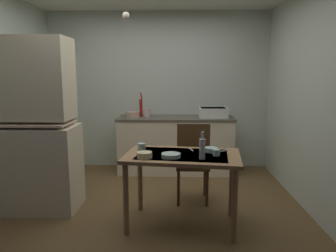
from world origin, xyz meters
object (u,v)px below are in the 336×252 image
at_px(serving_bowl_wide, 145,155).
at_px(teacup_mint, 142,147).
at_px(mixing_bowl_counter, 133,114).
at_px(dining_table, 182,164).
at_px(glass_bottle, 202,148).
at_px(hand_pump, 141,106).
at_px(chair_far_side, 193,162).
at_px(sink_basin, 213,112).
at_px(hutch_cabinet, 34,132).

relative_size(serving_bowl_wide, teacup_mint, 1.81).
height_order(mixing_bowl_counter, dining_table, mixing_bowl_counter).
bearing_deg(glass_bottle, dining_table, 136.03).
distance_m(hand_pump, chair_far_side, 1.62).
bearing_deg(chair_far_side, sink_basin, 73.70).
bearing_deg(dining_table, serving_bowl_wide, -157.02).
relative_size(sink_basin, chair_far_side, 0.44).
height_order(hutch_cabinet, glass_bottle, hutch_cabinet).
bearing_deg(serving_bowl_wide, hand_pump, 97.40).
xyz_separation_m(mixing_bowl_counter, chair_far_side, (0.89, -1.23, -0.41)).
bearing_deg(teacup_mint, glass_bottle, -27.80).
bearing_deg(teacup_mint, hand_pump, 96.60).
bearing_deg(hand_pump, serving_bowl_wide, -82.60).
relative_size(hand_pump, dining_table, 0.32).
bearing_deg(sink_basin, hand_pump, 177.73).
xyz_separation_m(chair_far_side, glass_bottle, (0.05, -0.75, 0.35)).
distance_m(mixing_bowl_counter, serving_bowl_wide, 2.00).
distance_m(chair_far_side, teacup_mint, 0.76).
distance_m(hand_pump, mixing_bowl_counter, 0.20).
height_order(hutch_cabinet, dining_table, hutch_cabinet).
relative_size(hand_pump, teacup_mint, 4.67).
relative_size(serving_bowl_wide, glass_bottle, 0.57).
bearing_deg(hutch_cabinet, sink_basin, 34.14).
height_order(hutch_cabinet, sink_basin, hutch_cabinet).
xyz_separation_m(sink_basin, glass_bottle, (-0.32, -2.03, -0.10)).
bearing_deg(serving_bowl_wide, chair_far_side, 55.52).
distance_m(dining_table, chair_far_side, 0.61).
distance_m(dining_table, teacup_mint, 0.48).
xyz_separation_m(hutch_cabinet, glass_bottle, (1.87, -0.55, -0.05)).
relative_size(hutch_cabinet, sink_basin, 4.46).
bearing_deg(chair_far_side, hutch_cabinet, -173.50).
bearing_deg(glass_bottle, chair_far_side, 93.82).
height_order(hutch_cabinet, hand_pump, hutch_cabinet).
distance_m(sink_basin, mixing_bowl_counter, 1.26).
bearing_deg(sink_basin, serving_bowl_wide, -113.55).
xyz_separation_m(dining_table, teacup_mint, (-0.43, 0.15, 0.14)).
bearing_deg(mixing_bowl_counter, hutch_cabinet, -122.91).
xyz_separation_m(mixing_bowl_counter, glass_bottle, (0.94, -1.98, -0.07)).
bearing_deg(hand_pump, chair_far_side, -59.86).
distance_m(hand_pump, glass_bottle, 2.24).
bearing_deg(hand_pump, dining_table, -71.55).
distance_m(hutch_cabinet, sink_basin, 2.65).
bearing_deg(chair_far_side, teacup_mint, -142.84).
xyz_separation_m(sink_basin, chair_far_side, (-0.37, -1.28, -0.45)).
bearing_deg(serving_bowl_wide, dining_table, 22.98).
relative_size(sink_basin, mixing_bowl_counter, 2.06).
xyz_separation_m(hutch_cabinet, chair_far_side, (1.82, 0.21, -0.40)).
height_order(hand_pump, mixing_bowl_counter, hand_pump).
xyz_separation_m(mixing_bowl_counter, teacup_mint, (0.32, -1.66, -0.13)).
relative_size(hutch_cabinet, hand_pump, 5.04).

